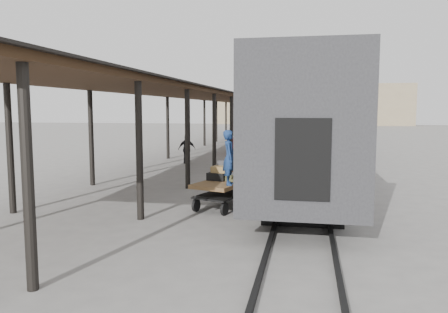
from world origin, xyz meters
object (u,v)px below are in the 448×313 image
at_px(luggage_tug, 243,145).
at_px(pedestrian, 187,149).
at_px(baggage_cart, 225,187).
at_px(porter, 229,157).

distance_m(luggage_tug, pedestrian, 6.07).
distance_m(baggage_cart, pedestrian, 11.64).
height_order(baggage_cart, luggage_tug, luggage_tug).
bearing_deg(pedestrian, porter, 94.30).
height_order(baggage_cart, pedestrian, pedestrian).
xyz_separation_m(baggage_cart, porter, (0.25, -0.65, 1.04)).
bearing_deg(pedestrian, baggage_cart, 94.34).
distance_m(baggage_cart, porter, 1.25).
bearing_deg(baggage_cart, pedestrian, 129.92).
relative_size(baggage_cart, porter, 1.61).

